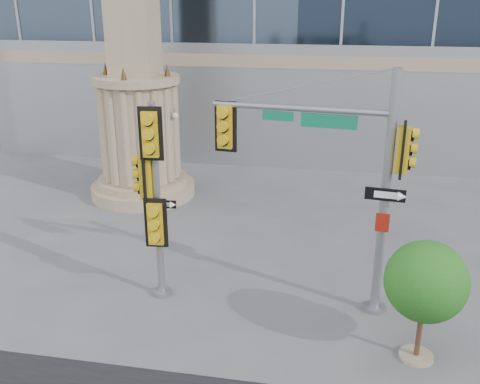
# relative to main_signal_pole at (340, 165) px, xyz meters

# --- Properties ---
(ground) EXTENTS (120.00, 120.00, 0.00)m
(ground) POSITION_rel_main_signal_pole_xyz_m (-2.20, -1.63, -4.04)
(ground) COLOR #545456
(ground) RESTS_ON ground
(monument) EXTENTS (4.40, 4.40, 16.60)m
(monument) POSITION_rel_main_signal_pole_xyz_m (-8.20, 7.37, 1.47)
(monument) COLOR gray
(monument) RESTS_ON ground
(main_signal_pole) EXTENTS (5.03, 1.01, 6.52)m
(main_signal_pole) POSITION_rel_main_signal_pole_xyz_m (0.00, 0.00, 0.00)
(main_signal_pole) COLOR slate
(main_signal_pole) RESTS_ON ground
(secondary_signal_pole) EXTENTS (0.99, 0.73, 5.59)m
(secondary_signal_pole) POSITION_rel_main_signal_pole_xyz_m (-4.85, -0.54, -0.76)
(secondary_signal_pole) COLOR slate
(secondary_signal_pole) RESTS_ON ground
(street_tree) EXTENTS (1.92, 1.87, 2.99)m
(street_tree) POSITION_rel_main_signal_pole_xyz_m (2.09, -2.05, -2.07)
(street_tree) COLOR gray
(street_tree) RESTS_ON ground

